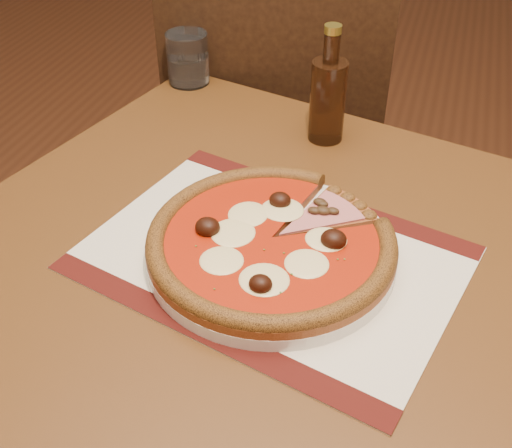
{
  "coord_description": "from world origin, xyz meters",
  "views": [
    {
      "loc": [
        0.41,
        -1.72,
        1.29
      ],
      "look_at": [
        0.22,
        -1.11,
        0.78
      ],
      "focal_mm": 45.0,
      "sensor_mm": 36.0,
      "label": 1
    }
  ],
  "objects_px": {
    "chair_far": "(278,140)",
    "pizza": "(271,240)",
    "table": "(252,307)",
    "plate": "(271,252)",
    "bottle": "(328,97)",
    "water_glass": "(188,58)"
  },
  "relations": [
    {
      "from": "plate",
      "to": "water_glass",
      "type": "distance_m",
      "value": 0.53
    },
    {
      "from": "table",
      "to": "pizza",
      "type": "distance_m",
      "value": 0.14
    },
    {
      "from": "plate",
      "to": "pizza",
      "type": "height_order",
      "value": "pizza"
    },
    {
      "from": "chair_far",
      "to": "water_glass",
      "type": "distance_m",
      "value": 0.34
    },
    {
      "from": "water_glass",
      "to": "bottle",
      "type": "relative_size",
      "value": 0.5
    },
    {
      "from": "plate",
      "to": "chair_far",
      "type": "bearing_deg",
      "value": 104.33
    },
    {
      "from": "plate",
      "to": "bottle",
      "type": "xyz_separation_m",
      "value": [
        0.0,
        0.31,
        0.06
      ]
    },
    {
      "from": "table",
      "to": "chair_far",
      "type": "bearing_deg",
      "value": 102.04
    },
    {
      "from": "chair_far",
      "to": "plate",
      "type": "distance_m",
      "value": 0.69
    },
    {
      "from": "water_glass",
      "to": "table",
      "type": "bearing_deg",
      "value": -59.22
    },
    {
      "from": "plate",
      "to": "water_glass",
      "type": "height_order",
      "value": "water_glass"
    },
    {
      "from": "table",
      "to": "pizza",
      "type": "xyz_separation_m",
      "value": [
        0.03,
        -0.01,
        0.13
      ]
    },
    {
      "from": "pizza",
      "to": "table",
      "type": "bearing_deg",
      "value": 167.81
    },
    {
      "from": "plate",
      "to": "bottle",
      "type": "relative_size",
      "value": 1.65
    },
    {
      "from": "pizza",
      "to": "water_glass",
      "type": "xyz_separation_m",
      "value": [
        -0.29,
        0.44,
        0.02
      ]
    },
    {
      "from": "water_glass",
      "to": "bottle",
      "type": "bearing_deg",
      "value": -23.93
    },
    {
      "from": "table",
      "to": "water_glass",
      "type": "xyz_separation_m",
      "value": [
        -0.26,
        0.44,
        0.15
      ]
    },
    {
      "from": "table",
      "to": "chair_far",
      "type": "distance_m",
      "value": 0.65
    },
    {
      "from": "table",
      "to": "chair_far",
      "type": "height_order",
      "value": "chair_far"
    },
    {
      "from": "water_glass",
      "to": "pizza",
      "type": "bearing_deg",
      "value": -56.97
    },
    {
      "from": "chair_far",
      "to": "pizza",
      "type": "bearing_deg",
      "value": 96.29
    },
    {
      "from": "plate",
      "to": "water_glass",
      "type": "bearing_deg",
      "value": 123.05
    }
  ]
}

